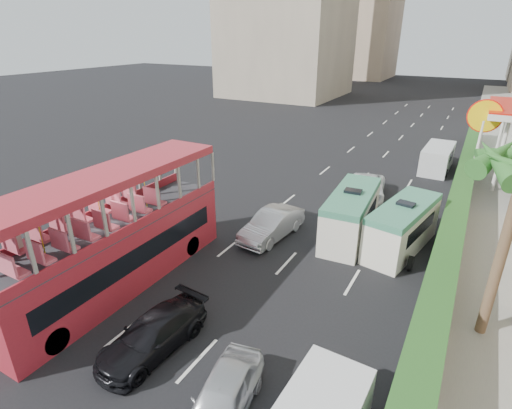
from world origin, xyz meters
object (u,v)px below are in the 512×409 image
Objects in this scene: double_decker_bus at (114,232)px; van_asset at (366,198)px; minibus_far at (402,227)px; palm_tree at (501,254)px; car_silver_lane_a at (272,237)px; car_black at (155,349)px; panel_van_far at (437,158)px; minibus_near at (351,215)px.

van_asset is (6.72, 15.00, -2.53)m from double_decker_bus.
minibus_far is at bearing 42.24° from double_decker_bus.
palm_tree is at bearing -68.84° from van_asset.
double_decker_bus is at bearing -163.84° from palm_tree.
car_silver_lane_a is 0.69× the size of palm_tree.
minibus_far is at bearing 66.67° from car_black.
car_black is at bearing -147.39° from palm_tree.
car_silver_lane_a is 0.92× the size of panel_van_far.
palm_tree reaches higher than panel_van_far.
car_silver_lane_a is 0.77× the size of minibus_near.
palm_tree reaches higher than minibus_near.
van_asset is 0.75× the size of palm_tree.
panel_van_far is (6.25, 16.39, 0.97)m from car_silver_lane_a.
minibus_near reaches higher than van_asset.
minibus_far is (6.22, 2.04, 1.20)m from car_silver_lane_a.
palm_tree reaches higher than car_black.
car_black is 12.92m from minibus_far.
van_asset is (2.75, 17.29, 0.00)m from car_black.
van_asset is at bearing 92.49° from minibus_near.
minibus_near is 1.05× the size of minibus_far.
van_asset is 0.89× the size of minibus_far.
van_asset is at bearing 65.87° from double_decker_bus.
palm_tree is (3.80, -5.08, 2.18)m from minibus_far.
double_decker_bus is 16.63m from van_asset.
palm_tree is (7.08, -11.00, 3.38)m from van_asset.
minibus_near reaches higher than car_silver_lane_a.
double_decker_bus is 25.52m from panel_van_far.
van_asset is at bearing 76.13° from car_silver_lane_a.
car_black is at bearing -110.64° from van_asset.
palm_tree is (10.03, -3.03, 3.38)m from car_silver_lane_a.
palm_tree is (13.80, 4.00, 0.85)m from double_decker_bus.
minibus_near is at bearing -95.35° from van_asset.
minibus_near is at bearing -169.93° from minibus_far.
palm_tree is at bearing -10.42° from car_silver_lane_a.
minibus_near is 14.55m from panel_van_far.
palm_tree is at bearing 16.16° from double_decker_bus.
van_asset is 1.00× the size of panel_van_far.
double_decker_bus is 2.28× the size of van_asset.
double_decker_bus is 11.79m from minibus_near.
car_silver_lane_a is 1.03× the size of car_black.
car_black is at bearing -110.33° from minibus_near.
van_asset is at bearing 122.76° from palm_tree.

